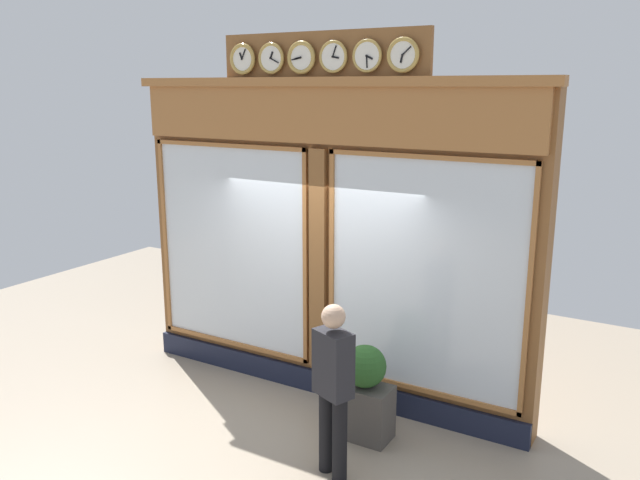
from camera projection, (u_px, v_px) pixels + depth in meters
The scene contains 4 objects.
shop_facade at pixel (325, 238), 7.40m from camera, with size 5.03×0.42×4.14m.
pedestrian at pixel (333, 384), 5.88m from camera, with size 0.42×0.34×1.69m.
planter_box at pixel (364, 412), 6.68m from camera, with size 0.56×0.36×0.58m, color #4C4742.
planter_shrub at pixel (365, 366), 6.56m from camera, with size 0.44×0.44×0.44m, color #285623.
Camera 1 is at (-3.60, 6.11, 3.58)m, focal length 36.21 mm.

